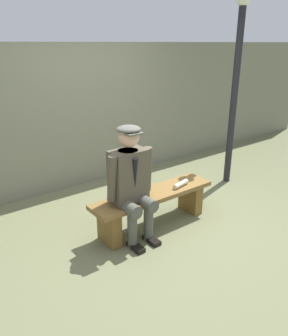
{
  "coord_description": "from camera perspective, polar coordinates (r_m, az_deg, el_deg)",
  "views": [
    {
      "loc": [
        2.31,
        2.83,
        2.15
      ],
      "look_at": [
        0.15,
        0.0,
        0.8
      ],
      "focal_mm": 35.45,
      "sensor_mm": 36.0,
      "label": 1
    }
  ],
  "objects": [
    {
      "name": "ground_plane",
      "position": [
        4.24,
        1.6,
        -9.78
      ],
      "size": [
        30.0,
        30.0,
        0.0
      ],
      "primitive_type": "plane",
      "color": "#696C4A"
    },
    {
      "name": "lamp_post",
      "position": [
        5.3,
        15.52,
        14.52
      ],
      "size": [
        0.21,
        0.21,
        2.82
      ],
      "color": "black",
      "rests_on": "ground"
    },
    {
      "name": "rolled_magazine",
      "position": [
        4.2,
        6.34,
        -2.76
      ],
      "size": [
        0.27,
        0.12,
        0.06
      ],
      "primitive_type": "cylinder",
      "rotation": [
        0.0,
        1.57,
        0.22
      ],
      "color": "beige",
      "rests_on": "bench"
    },
    {
      "name": "stadium_wall",
      "position": [
        5.32,
        -11.01,
        8.77
      ],
      "size": [
        12.0,
        0.24,
        2.16
      ],
      "primitive_type": "cube",
      "color": "slate",
      "rests_on": "ground"
    },
    {
      "name": "seated_man",
      "position": [
        3.67,
        -2.26,
        -1.99
      ],
      "size": [
        0.57,
        0.53,
        1.34
      ],
      "color": "#4F4737",
      "rests_on": "ground"
    },
    {
      "name": "bench",
      "position": [
        4.09,
        1.64,
        -6.01
      ],
      "size": [
        1.63,
        0.39,
        0.45
      ],
      "color": "brown",
      "rests_on": "ground"
    }
  ]
}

